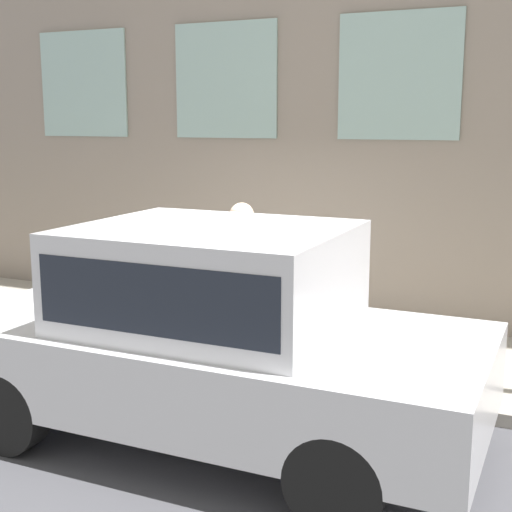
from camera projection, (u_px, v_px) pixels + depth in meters
The scene contains 5 objects.
ground_plane at pixel (223, 381), 7.45m from camera, with size 80.00×80.00×0.00m, color #47474C.
sidewalk at pixel (269, 343), 8.53m from camera, with size 2.44×60.00×0.13m.
fire_hydrant at pixel (270, 328), 7.63m from camera, with size 0.31×0.43×0.73m.
person at pixel (242, 263), 7.82m from camera, with size 0.41×0.27×1.68m.
parked_car_silver_near at pixel (213, 326), 5.96m from camera, with size 2.09×4.50×1.84m.
Camera 1 is at (-6.30, -3.23, 2.69)m, focal length 50.00 mm.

